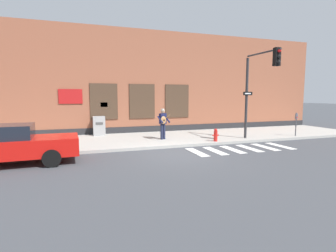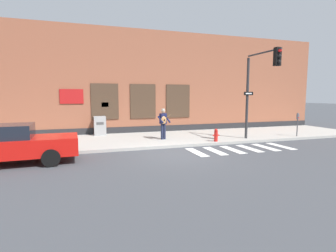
% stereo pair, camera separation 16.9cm
% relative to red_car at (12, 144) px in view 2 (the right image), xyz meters
% --- Properties ---
extents(ground_plane, '(160.00, 160.00, 0.00)m').
position_rel_red_car_xyz_m(ground_plane, '(6.49, -0.37, -0.77)').
color(ground_plane, '#424449').
extents(sidewalk, '(28.00, 5.22, 0.14)m').
position_rel_red_car_xyz_m(sidewalk, '(6.49, 3.69, -0.70)').
color(sidewalk, '#ADAAA3').
rests_on(sidewalk, ground).
extents(building_backdrop, '(28.00, 4.06, 7.01)m').
position_rel_red_car_xyz_m(building_backdrop, '(6.49, 8.30, 2.73)').
color(building_backdrop, '#99563D').
rests_on(building_backdrop, ground).
extents(crosswalk, '(5.20, 1.90, 0.01)m').
position_rel_red_car_xyz_m(crosswalk, '(9.93, -0.22, -0.76)').
color(crosswalk, silver).
rests_on(crosswalk, ground).
extents(red_car, '(4.67, 2.11, 1.53)m').
position_rel_red_car_xyz_m(red_car, '(0.00, 0.00, 0.00)').
color(red_car, red).
rests_on(red_car, ground).
extents(busker, '(0.78, 0.66, 1.75)m').
position_rel_red_car_xyz_m(busker, '(6.92, 2.99, 0.37)').
color(busker, '#1E233D').
rests_on(busker, sidewalk).
extents(traffic_light, '(0.60, 2.65, 4.79)m').
position_rel_red_car_xyz_m(traffic_light, '(11.65, 0.84, 2.70)').
color(traffic_light, '#2D2D30').
rests_on(traffic_light, sidewalk).
extents(parking_meter, '(0.13, 0.11, 1.44)m').
position_rel_red_car_xyz_m(parking_meter, '(15.09, 1.55, 0.32)').
color(parking_meter, '#47474C').
rests_on(parking_meter, sidewalk).
extents(utility_box, '(0.73, 0.71, 1.18)m').
position_rel_red_car_xyz_m(utility_box, '(3.59, 5.85, -0.03)').
color(utility_box, '#9E9E9E').
rests_on(utility_box, sidewalk).
extents(fire_hydrant, '(0.38, 0.20, 0.70)m').
position_rel_red_car_xyz_m(fire_hydrant, '(9.44, 1.43, -0.28)').
color(fire_hydrant, red).
rests_on(fire_hydrant, sidewalk).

